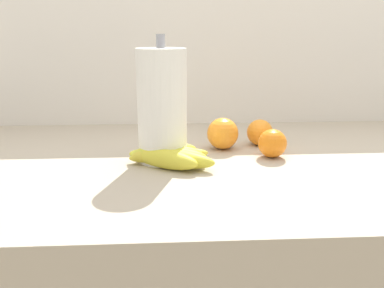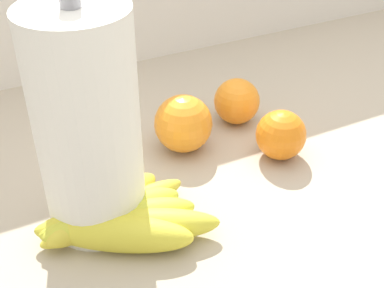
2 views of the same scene
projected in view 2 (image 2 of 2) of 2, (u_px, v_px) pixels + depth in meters
The scene contains 6 objects.
wall_back at pixel (177, 142), 1.16m from camera, with size 2.35×0.06×1.30m, color silver.
banana_bunch at pixel (117, 220), 0.58m from camera, with size 0.21×0.16×0.04m.
orange_front at pixel (183, 124), 0.72m from camera, with size 0.08×0.08×0.08m, color orange.
orange_far_right at pixel (237, 101), 0.78m from camera, with size 0.07×0.07×0.07m, color orange.
orange_right at pixel (281, 135), 0.70m from camera, with size 0.07×0.07×0.07m, color orange.
paper_towel_roll at pixel (87, 126), 0.54m from camera, with size 0.11×0.11×0.29m.
Camera 2 is at (-0.40, -0.46, 1.31)m, focal length 48.07 mm.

